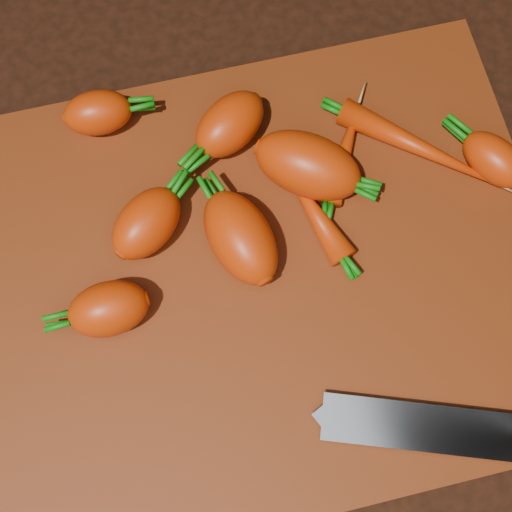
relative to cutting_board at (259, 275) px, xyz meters
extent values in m
cube|color=black|center=(0.00, 0.00, -0.01)|extent=(2.00, 2.00, 0.01)
cube|color=#67270C|center=(0.00, 0.00, 0.00)|extent=(0.50, 0.40, 0.01)
ellipsoid|color=red|center=(-0.08, 0.06, 0.03)|extent=(0.08, 0.08, 0.05)
ellipsoid|color=red|center=(-0.13, -0.01, 0.03)|extent=(0.07, 0.05, 0.04)
ellipsoid|color=red|center=(0.06, 0.08, 0.03)|extent=(0.11, 0.10, 0.05)
ellipsoid|color=red|center=(-0.01, 0.03, 0.03)|extent=(0.07, 0.10, 0.05)
ellipsoid|color=red|center=(0.01, 0.13, 0.03)|extent=(0.08, 0.08, 0.05)
ellipsoid|color=red|center=(-0.11, 0.17, 0.03)|extent=(0.06, 0.04, 0.04)
ellipsoid|color=red|center=(0.22, 0.05, 0.02)|extent=(0.06, 0.07, 0.04)
ellipsoid|color=red|center=(0.10, 0.09, 0.02)|extent=(0.07, 0.10, 0.02)
ellipsoid|color=red|center=(0.16, 0.08, 0.02)|extent=(0.12, 0.11, 0.03)
ellipsoid|color=red|center=(0.06, 0.04, 0.02)|extent=(0.05, 0.10, 0.02)
cube|color=gray|center=(0.02, -0.13, 0.01)|extent=(0.20, 0.10, 0.00)
cube|color=gray|center=(0.12, -0.16, 0.01)|extent=(0.02, 0.03, 0.01)
camera|label=1|loc=(-0.04, -0.16, 0.58)|focal=50.00mm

